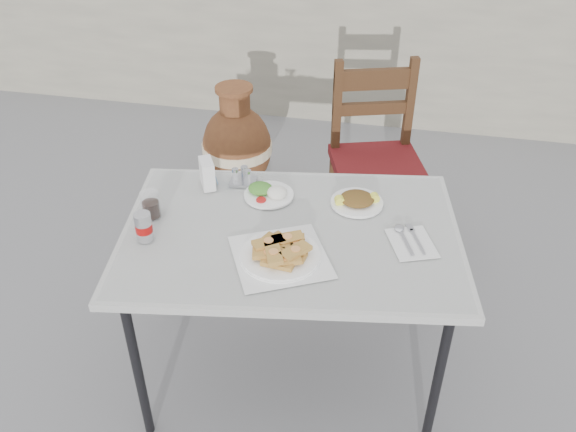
% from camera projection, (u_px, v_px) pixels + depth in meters
% --- Properties ---
extents(ground, '(80.00, 80.00, 0.00)m').
position_uv_depth(ground, '(256.00, 356.00, 2.72)').
color(ground, slate).
rests_on(ground, ground).
extents(cafe_table, '(1.35, 1.02, 0.75)m').
position_uv_depth(cafe_table, '(291.00, 242.00, 2.26)').
color(cafe_table, black).
rests_on(cafe_table, ground).
extents(pide_plate, '(0.42, 0.42, 0.06)m').
position_uv_depth(pide_plate, '(280.00, 251.00, 2.09)').
color(pide_plate, silver).
rests_on(pide_plate, cafe_table).
extents(salad_rice_plate, '(0.20, 0.20, 0.05)m').
position_uv_depth(salad_rice_plate, '(268.00, 192.00, 2.41)').
color(salad_rice_plate, white).
rests_on(salad_rice_plate, cafe_table).
extents(salad_chopped_plate, '(0.20, 0.20, 0.04)m').
position_uv_depth(salad_chopped_plate, '(357.00, 200.00, 2.36)').
color(salad_chopped_plate, white).
rests_on(salad_chopped_plate, cafe_table).
extents(soda_can, '(0.06, 0.06, 0.11)m').
position_uv_depth(soda_can, '(144.00, 227.00, 2.16)').
color(soda_can, silver).
rests_on(soda_can, cafe_table).
extents(cola_glass, '(0.07, 0.07, 0.10)m').
position_uv_depth(cola_glass, '(151.00, 206.00, 2.28)').
color(cola_glass, white).
rests_on(cola_glass, cafe_table).
extents(napkin_holder, '(0.09, 0.11, 0.12)m').
position_uv_depth(napkin_holder, '(207.00, 174.00, 2.44)').
color(napkin_holder, silver).
rests_on(napkin_holder, cafe_table).
extents(condiment_caddy, '(0.11, 0.09, 0.08)m').
position_uv_depth(condiment_caddy, '(243.00, 178.00, 2.48)').
color(condiment_caddy, '#B9B9C0').
rests_on(condiment_caddy, cafe_table).
extents(cutlery_napkin, '(0.20, 0.23, 0.01)m').
position_uv_depth(cutlery_napkin, '(410.00, 240.00, 2.18)').
color(cutlery_napkin, silver).
rests_on(cutlery_napkin, cafe_table).
extents(chair, '(0.55, 0.55, 1.00)m').
position_uv_depth(chair, '(376.00, 160.00, 3.12)').
color(chair, '#32180D').
rests_on(chair, ground).
extents(terracotta_urn, '(0.41, 0.41, 0.72)m').
position_uv_depth(terracotta_urn, '(237.00, 148.00, 3.59)').
color(terracotta_urn, brown).
rests_on(terracotta_urn, ground).
extents(back_wall, '(6.00, 0.25, 1.20)m').
position_uv_depth(back_wall, '(340.00, 38.00, 4.37)').
color(back_wall, '#9B9681').
rests_on(back_wall, ground).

